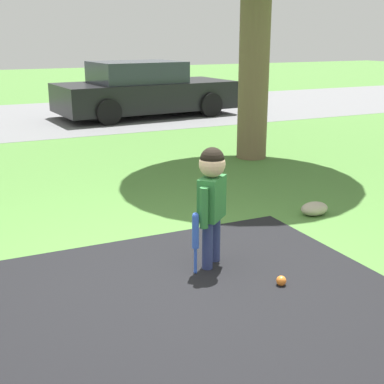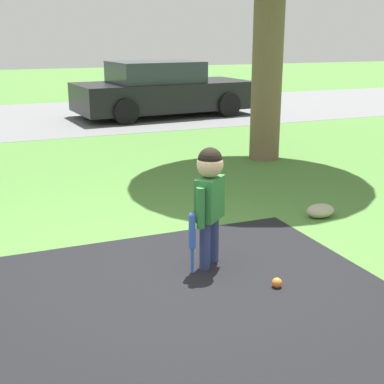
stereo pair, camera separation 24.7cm
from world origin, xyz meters
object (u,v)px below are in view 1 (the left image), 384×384
Objects in this scene: child at (212,190)px; baseball_bat at (196,234)px; sports_ball at (281,281)px; parked_car at (143,91)px.

child is 0.41m from baseball_bat.
baseball_bat is 6.58× the size of sports_ball.
parked_car is (2.87, 8.96, 0.28)m from baseball_bat.
parked_car reaches higher than baseball_bat.
parked_car is (2.33, 9.47, 0.59)m from sports_ball.
sports_ball is 0.02× the size of parked_car.
baseball_bat is 0.12× the size of parked_car.
sports_ball is at bearing -43.64° from baseball_bat.
parked_car reaches higher than child.
sports_ball is (0.33, -0.62, -0.65)m from child.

